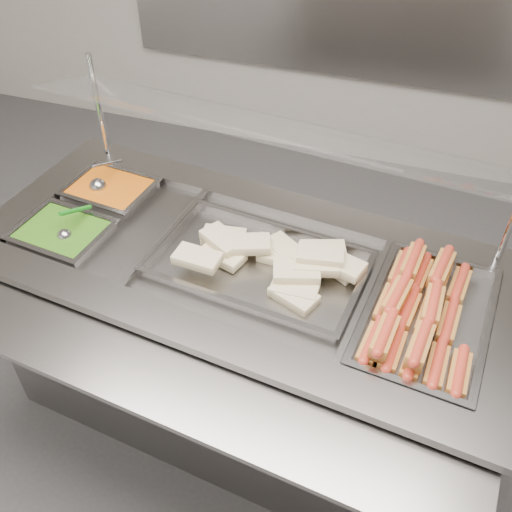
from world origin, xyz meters
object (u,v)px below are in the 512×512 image
(sneeze_guard, at_px, (270,131))
(ladle, at_px, (99,185))
(pan_wraps, at_px, (259,268))
(steam_counter, at_px, (244,342))
(serving_spoon, at_px, (67,231))
(pan_hotdogs, at_px, (425,324))

(sneeze_guard, xyz_separation_m, ladle, (-0.68, -0.02, -0.35))
(pan_wraps, bearing_deg, steam_counter, 173.98)
(sneeze_guard, xyz_separation_m, pan_wraps, (0.04, -0.22, -0.39))
(pan_wraps, height_order, serving_spoon, serving_spoon)
(steam_counter, relative_size, serving_spoon, 10.65)
(sneeze_guard, relative_size, pan_hotdogs, 2.87)
(pan_wraps, bearing_deg, sneeze_guard, 99.33)
(steam_counter, relative_size, pan_wraps, 2.72)
(ladle, height_order, serving_spoon, ladle)
(steam_counter, xyz_separation_m, ladle, (-0.66, 0.20, 0.45))
(steam_counter, height_order, ladle, ladle)
(sneeze_guard, height_order, ladle, sneeze_guard)
(steam_counter, distance_m, pan_wraps, 0.42)
(ladle, xyz_separation_m, serving_spoon, (0.04, -0.28, 0.00))
(pan_hotdogs, bearing_deg, pan_wraps, 173.98)
(serving_spoon, bearing_deg, pan_hotdogs, 0.87)
(pan_hotdogs, xyz_separation_m, pan_wraps, (-0.56, 0.06, 0.01))
(ladle, bearing_deg, sneeze_guard, 1.30)
(pan_wraps, bearing_deg, serving_spoon, -173.50)
(pan_hotdogs, height_order, serving_spoon, serving_spoon)
(sneeze_guard, height_order, pan_wraps, sneeze_guard)
(ladle, relative_size, serving_spoon, 1.09)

